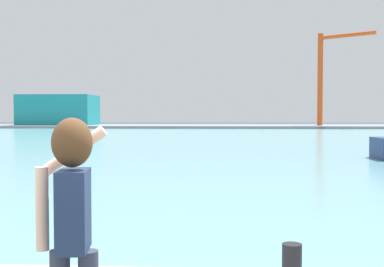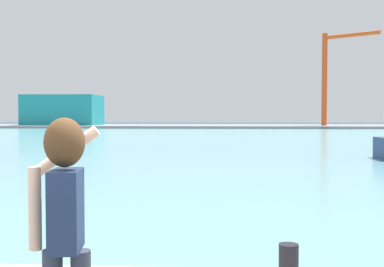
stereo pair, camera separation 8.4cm
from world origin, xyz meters
name	(u,v)px [view 1 (the left image)]	position (x,y,z in m)	size (l,w,h in m)	color
ground_plane	(208,137)	(0.00, 50.00, 0.00)	(220.00, 220.00, 0.00)	#334751
harbor_water	(208,136)	(0.00, 52.00, 0.01)	(140.00, 100.00, 0.02)	#6BA8B2
far_shore_dock	(213,126)	(0.00, 92.00, 0.23)	(140.00, 20.00, 0.45)	gray
person_photographer	(72,215)	(0.33, -0.29, 1.69)	(0.53, 0.55, 1.74)	#2D3342
harbor_bollard	(292,262)	(2.11, 1.65, 0.82)	(0.21, 0.21, 0.38)	black
warehouse_left	(59,110)	(-30.24, 91.60, 3.37)	(14.01, 9.73, 5.82)	teal
port_crane	(326,70)	(20.86, 88.98, 10.70)	(8.96, 6.56, 17.02)	#D84C19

